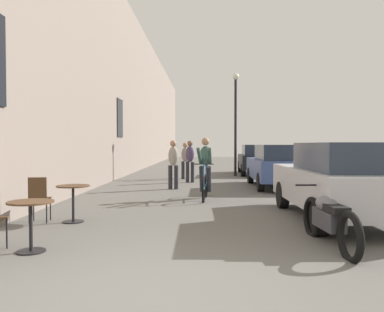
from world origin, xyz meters
name	(u,v)px	position (x,y,z in m)	size (l,w,h in m)	color
ground_plane	(145,295)	(0.00, 0.00, 0.00)	(88.00, 88.00, 0.00)	#5B5954
building_facade_left	(115,83)	(-3.45, 14.00, 4.29)	(0.54, 68.00, 8.58)	gray
cafe_table_near	(31,215)	(-1.85, 1.57, 0.52)	(0.64, 0.64, 0.72)	black
cafe_table_mid	(73,196)	(-1.97, 3.72, 0.52)	(0.64, 0.64, 0.72)	black
cafe_chair_mid_toward_street	(39,196)	(-2.61, 3.64, 0.52)	(0.43, 0.43, 0.89)	black
cyclist_on_bicycle	(205,170)	(0.62, 7.11, 0.81)	(0.52, 1.76, 1.74)	black
pedestrian_near	(173,162)	(-0.46, 9.50, 0.93)	(0.35, 0.25, 1.66)	#26262D
pedestrian_mid	(190,159)	(0.02, 11.92, 0.94)	(0.37, 0.28, 1.67)	#26262D
pedestrian_far	(185,158)	(-0.24, 13.49, 0.90)	(0.37, 0.29, 1.60)	#26262D
street_lamp	(236,111)	(2.08, 15.16, 3.11)	(0.32, 0.32, 4.90)	black
parked_car_nearest	(341,180)	(3.31, 4.04, 0.80)	(1.91, 4.39, 1.55)	#B7B7BC
parked_car_second	(278,165)	(3.20, 10.17, 0.78)	(1.80, 4.23, 1.50)	#384C84
parked_car_third	(257,159)	(3.27, 16.22, 0.78)	(1.90, 4.27, 1.50)	black
parked_motorcycle	(329,219)	(2.45, 2.00, 0.40)	(0.62, 2.15, 0.92)	black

